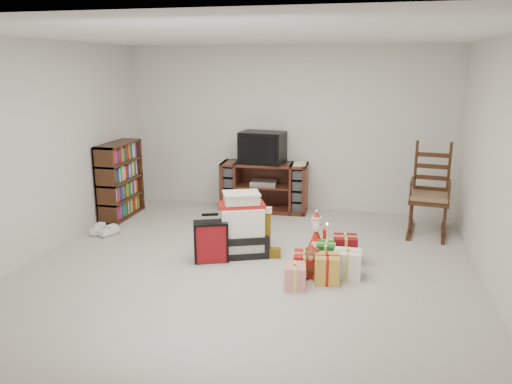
% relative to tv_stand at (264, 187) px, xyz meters
% --- Properties ---
extents(room, '(5.01, 5.01, 2.51)m').
position_rel_tv_stand_xyz_m(room, '(0.31, -2.23, 0.87)').
color(room, beige).
rests_on(room, ground).
extents(tv_stand, '(1.34, 0.53, 0.75)m').
position_rel_tv_stand_xyz_m(tv_stand, '(0.00, 0.00, 0.00)').
color(tv_stand, '#451A13').
rests_on(tv_stand, floor).
extents(bookshelf, '(0.30, 0.91, 1.11)m').
position_rel_tv_stand_xyz_m(bookshelf, '(-2.01, -0.78, 0.16)').
color(bookshelf, '#3B1F10').
rests_on(bookshelf, floor).
extents(rocking_chair, '(0.61, 0.90, 1.27)m').
position_rel_tv_stand_xyz_m(rocking_chair, '(2.37, -0.51, 0.06)').
color(rocking_chair, '#3B1F10').
rests_on(rocking_chair, floor).
extents(gift_pile, '(0.71, 0.62, 0.75)m').
position_rel_tv_stand_xyz_m(gift_pile, '(0.12, -1.87, -0.05)').
color(gift_pile, black).
rests_on(gift_pile, floor).
extents(red_suitcase, '(0.41, 0.31, 0.56)m').
position_rel_tv_stand_xyz_m(red_suitcase, '(-0.16, -2.17, -0.14)').
color(red_suitcase, maroon).
rests_on(red_suitcase, floor).
extents(stocking, '(0.30, 0.16, 0.61)m').
position_rel_tv_stand_xyz_m(stocking, '(0.36, -1.87, -0.08)').
color(stocking, '#0E740C').
rests_on(stocking, floor).
extents(teddy_bear, '(0.22, 0.20, 0.33)m').
position_rel_tv_stand_xyz_m(teddy_bear, '(1.02, -2.34, -0.23)').
color(teddy_bear, brown).
rests_on(teddy_bear, floor).
extents(santa_figurine, '(0.27, 0.25, 0.55)m').
position_rel_tv_stand_xyz_m(santa_figurine, '(0.99, -1.70, -0.17)').
color(santa_figurine, '#B51E13').
rests_on(santa_figurine, floor).
extents(mrs_claus_figurine, '(0.30, 0.29, 0.62)m').
position_rel_tv_stand_xyz_m(mrs_claus_figurine, '(0.09, -1.45, -0.14)').
color(mrs_claus_figurine, '#B51E13').
rests_on(mrs_claus_figurine, floor).
extents(sneaker_pair, '(0.34, 0.29, 0.10)m').
position_rel_tv_stand_xyz_m(sneaker_pair, '(-1.85, -1.61, -0.33)').
color(sneaker_pair, silver).
rests_on(sneaker_pair, floor).
extents(gift_cluster, '(0.76, 1.12, 0.26)m').
position_rel_tv_stand_xyz_m(gift_cluster, '(1.14, -2.18, -0.25)').
color(gift_cluster, '#A31712').
rests_on(gift_cluster, floor).
extents(crt_television, '(0.69, 0.53, 0.48)m').
position_rel_tv_stand_xyz_m(crt_television, '(-0.03, 0.00, 0.61)').
color(crt_television, black).
rests_on(crt_television, tv_stand).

